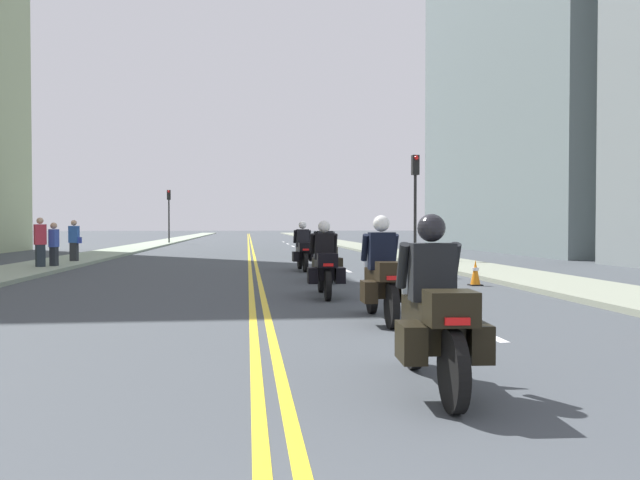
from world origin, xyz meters
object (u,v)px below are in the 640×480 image
object	(u,v)px
motorcycle_0	(434,317)
motorcycle_4	(303,251)
motorcycle_3	(325,257)
traffic_light_near	(415,188)
motorcycle_1	(383,278)
traffic_light_far	(169,206)
traffic_cone_2	(475,273)
motorcycle_2	(325,266)
pedestrian_2	(40,243)
pedestrian_0	(74,241)
pedestrian_1	(54,245)
traffic_cone_1	(444,265)

from	to	relation	value
motorcycle_0	motorcycle_4	xyz separation A→B (m)	(0.16, 15.09, -0.01)
motorcycle_3	traffic_light_near	distance (m)	9.63
motorcycle_1	traffic_light_far	distance (m)	43.06
motorcycle_4	traffic_light_far	xyz separation A→B (m)	(-8.20, 31.11, 2.41)
traffic_cone_2	traffic_light_far	bearing A→B (deg)	108.18
motorcycle_3	traffic_cone_2	distance (m)	3.93
motorcycle_1	motorcycle_4	world-z (taller)	motorcycle_1
motorcycle_0	motorcycle_3	world-z (taller)	motorcycle_3
motorcycle_2	traffic_cone_2	world-z (taller)	motorcycle_2
traffic_cone_2	traffic_light_near	bearing A→B (deg)	83.52
motorcycle_3	pedestrian_2	bearing A→B (deg)	146.65
pedestrian_0	motorcycle_3	bearing A→B (deg)	-31.91
motorcycle_4	traffic_light_far	distance (m)	32.26
motorcycle_2	pedestrian_1	xyz separation A→B (m)	(-8.21, 9.24, 0.17)
traffic_cone_1	pedestrian_1	size ratio (longest dim) A/B	0.46
pedestrian_1	pedestrian_2	distance (m)	0.52
motorcycle_1	motorcycle_2	distance (m)	3.45
pedestrian_0	pedestrian_1	size ratio (longest dim) A/B	1.07
motorcycle_1	motorcycle_3	xyz separation A→B (m)	(-0.03, 6.97, -0.02)
motorcycle_0	traffic_light_far	size ratio (longest dim) A/B	0.50
traffic_light_far	pedestrian_0	size ratio (longest dim) A/B	2.56
motorcycle_1	pedestrian_0	xyz separation A→B (m)	(-8.83, 15.67, 0.21)
motorcycle_0	pedestrian_2	world-z (taller)	pedestrian_2
motorcycle_4	pedestrian_2	distance (m)	8.85
pedestrian_0	pedestrian_2	xyz separation A→B (m)	(-0.19, -3.41, 0.03)
traffic_cone_1	traffic_cone_2	xyz separation A→B (m)	(0.09, -2.20, -0.04)
motorcycle_4	traffic_cone_2	distance (m)	6.78
traffic_cone_2	motorcycle_0	bearing A→B (deg)	-112.85
pedestrian_2	pedestrian_1	bearing A→B (deg)	19.25
motorcycle_0	pedestrian_1	xyz separation A→B (m)	(-8.28, 16.71, 0.15)
traffic_cone_1	pedestrian_0	xyz separation A→B (m)	(-12.33, 8.00, 0.53)
motorcycle_0	pedestrian_1	distance (m)	18.65
motorcycle_4	pedestrian_1	distance (m)	8.59
pedestrian_0	motorcycle_2	bearing A→B (deg)	-42.98
motorcycle_4	pedestrian_0	world-z (taller)	pedestrian_0
motorcycle_4	motorcycle_1	bearing A→B (deg)	-90.90
traffic_light_near	traffic_light_far	world-z (taller)	traffic_light_far
motorcycle_4	traffic_light_near	size ratio (longest dim) A/B	0.48
motorcycle_0	traffic_light_far	xyz separation A→B (m)	(-8.04, 46.20, 2.40)
motorcycle_1	traffic_cone_1	world-z (taller)	motorcycle_1
traffic_cone_1	pedestrian_2	xyz separation A→B (m)	(-12.52, 4.59, 0.55)
motorcycle_3	pedestrian_0	xyz separation A→B (m)	(-8.80, 8.70, 0.23)
traffic_light_near	pedestrian_2	world-z (taller)	traffic_light_near
motorcycle_4	pedestrian_2	world-z (taller)	pedestrian_2
traffic_light_near	traffic_cone_1	bearing A→B (deg)	-99.06
traffic_light_near	motorcycle_4	bearing A→B (deg)	-141.01
motorcycle_4	traffic_cone_1	world-z (taller)	motorcycle_4
motorcycle_2	motorcycle_3	distance (m)	3.58
traffic_cone_2	pedestrian_1	bearing A→B (deg)	149.64
motorcycle_1	pedestrian_0	size ratio (longest dim) A/B	1.30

